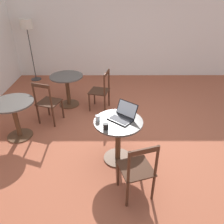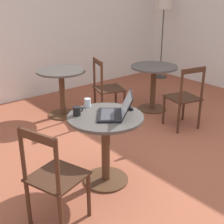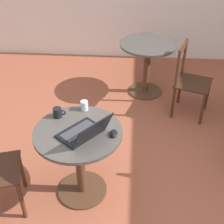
{
  "view_description": "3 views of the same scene",
  "coord_description": "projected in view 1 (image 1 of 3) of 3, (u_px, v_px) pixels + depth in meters",
  "views": [
    {
      "loc": [
        -3.46,
        0.31,
        2.51
      ],
      "look_at": [
        -0.36,
        0.3,
        0.7
      ],
      "focal_mm": 35.0,
      "sensor_mm": 36.0,
      "label": 1
    },
    {
      "loc": [
        -2.43,
        -1.98,
        1.89
      ],
      "look_at": [
        -0.41,
        0.44,
        0.63
      ],
      "focal_mm": 50.0,
      "sensor_mm": 36.0,
      "label": 2
    },
    {
      "loc": [
        -0.26,
        -1.77,
        2.37
      ],
      "look_at": [
        -0.43,
        0.57,
        0.68
      ],
      "focal_mm": 50.0,
      "sensor_mm": 36.0,
      "label": 3
    }
  ],
  "objects": [
    {
      "name": "chair_mid_left",
      "position": [
        48.0,
        103.0,
        4.41
      ],
      "size": [
        0.52,
        0.52,
        0.91
      ],
      "color": "#472819",
      "rests_on": "ground_plane"
    },
    {
      "name": "ground_plane",
      "position": [
        128.0,
        134.0,
        4.25
      ],
      "size": [
        16.0,
        16.0,
        0.0
      ],
      "primitive_type": "plane",
      "color": "#9E5138"
    },
    {
      "name": "drinking_glass",
      "position": [
        98.0,
        118.0,
        3.27
      ],
      "size": [
        0.07,
        0.07,
        0.09
      ],
      "color": "silver",
      "rests_on": "cafe_table_near"
    },
    {
      "name": "cafe_table_far",
      "position": [
        14.0,
        112.0,
        3.92
      ],
      "size": [
        0.75,
        0.75,
        0.74
      ],
      "color": "#51331E",
      "rests_on": "ground_plane"
    },
    {
      "name": "cafe_table_near",
      "position": [
        118.0,
        132.0,
        3.39
      ],
      "size": [
        0.75,
        0.75,
        0.74
      ],
      "color": "#51331E",
      "rests_on": "ground_plane"
    },
    {
      "name": "mug",
      "position": [
        106.0,
        126.0,
        3.09
      ],
      "size": [
        0.11,
        0.08,
        0.09
      ],
      "color": "black",
      "rests_on": "cafe_table_near"
    },
    {
      "name": "chair_mid_front",
      "position": [
        101.0,
        91.0,
        4.9
      ],
      "size": [
        0.5,
        0.5,
        0.91
      ],
      "color": "#472819",
      "rests_on": "ground_plane"
    },
    {
      "name": "cafe_table_mid",
      "position": [
        67.0,
        84.0,
        5.03
      ],
      "size": [
        0.75,
        0.75,
        0.74
      ],
      "color": "#51331E",
      "rests_on": "ground_plane"
    },
    {
      "name": "wall_side",
      "position": [
        122.0,
        31.0,
        6.36
      ],
      "size": [
        0.06,
        9.4,
        2.7
      ],
      "color": "white",
      "rests_on": "ground_plane"
    },
    {
      "name": "floor_lamp",
      "position": [
        27.0,
        28.0,
        5.95
      ],
      "size": [
        0.33,
        0.33,
        1.73
      ],
      "color": "#333333",
      "rests_on": "ground_plane"
    },
    {
      "name": "laptop",
      "position": [
        122.0,
        116.0,
        3.32
      ],
      "size": [
        0.48,
        0.48,
        0.23
      ],
      "color": "black",
      "rests_on": "cafe_table_near"
    },
    {
      "name": "mouse",
      "position": [
        120.0,
        110.0,
        3.54
      ],
      "size": [
        0.06,
        0.1,
        0.03
      ],
      "color": "black",
      "rests_on": "cafe_table_near"
    },
    {
      "name": "chair_near_left",
      "position": [
        137.0,
        170.0,
        2.8
      ],
      "size": [
        0.51,
        0.51,
        0.91
      ],
      "color": "#472819",
      "rests_on": "ground_plane"
    }
  ]
}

